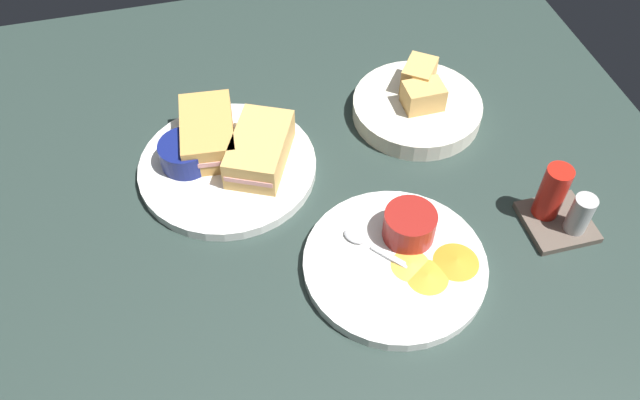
{
  "coord_description": "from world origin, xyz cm",
  "views": [
    {
      "loc": [
        57.65,
        -14.66,
        71.41
      ],
      "look_at": [
        2.66,
        -0.4,
        3.0
      ],
      "focal_mm": 36.35,
      "sensor_mm": 36.0,
      "label": 1
    }
  ],
  "objects": [
    {
      "name": "condiment_caddy",
      "position": [
        12.32,
        30.7,
        3.41
      ],
      "size": [
        9.0,
        9.0,
        9.5
      ],
      "color": "brown",
      "rests_on": "ground_plane"
    },
    {
      "name": "plate_sandwich_main",
      "position": [
        -8.69,
        -11.58,
        0.8
      ],
      "size": [
        26.18,
        26.18,
        1.6
      ],
      "primitive_type": "cylinder",
      "color": "white",
      "rests_on": "ground_plane"
    },
    {
      "name": "spoon_by_dark_ramekin",
      "position": [
        -8.15,
        -11.82,
        1.96
      ],
      "size": [
        5.12,
        9.68,
        0.8
      ],
      "color": "silver",
      "rests_on": "plate_sandwich_main"
    },
    {
      "name": "plate_chips_companion",
      "position": [
        14.0,
        6.77,
        0.8
      ],
      "size": [
        24.1,
        24.1,
        1.6
      ],
      "primitive_type": "cylinder",
      "color": "white",
      "rests_on": "ground_plane"
    },
    {
      "name": "ramekin_light_gravy",
      "position": [
        10.39,
        9.79,
        3.89
      ],
      "size": [
        6.97,
        6.97,
        4.28
      ],
      "color": "maroon",
      "rests_on": "plate_chips_companion"
    },
    {
      "name": "sandwich_half_near",
      "position": [
        -8.04,
        -6.65,
        4.0
      ],
      "size": [
        15.01,
        12.46,
        4.8
      ],
      "color": "tan",
      "rests_on": "plate_sandwich_main"
    },
    {
      "name": "plantain_chip_scatter",
      "position": [
        16.25,
        11.24,
        1.9
      ],
      "size": [
        9.26,
        13.01,
        0.6
      ],
      "color": "gold",
      "rests_on": "plate_chips_companion"
    },
    {
      "name": "bread_basket_rear",
      "position": [
        -13.2,
        19.68,
        2.04
      ],
      "size": [
        20.39,
        20.39,
        7.39
      ],
      "color": "silver",
      "rests_on": "ground_plane"
    },
    {
      "name": "ground_plane",
      "position": [
        0.0,
        0.0,
        -1.5
      ],
      "size": [
        110.0,
        110.0,
        3.0
      ],
      "primitive_type": "cube",
      "color": "#283833"
    },
    {
      "name": "ramekin_dark_sauce",
      "position": [
        -10.37,
        -17.23,
        3.61
      ],
      "size": [
        7.57,
        7.57,
        3.74
      ],
      "color": "navy",
      "rests_on": "plate_sandwich_main"
    },
    {
      "name": "spoon_by_gravy_ramekin",
      "position": [
        10.07,
        3.59,
        1.96
      ],
      "size": [
        8.6,
        7.36,
        0.8
      ],
      "color": "silver",
      "rests_on": "plate_chips_companion"
    },
    {
      "name": "sandwich_half_far",
      "position": [
        -13.29,
        -13.48,
        4.0
      ],
      "size": [
        13.87,
        8.8,
        4.8
      ],
      "color": "tan",
      "rests_on": "plate_sandwich_main"
    }
  ]
}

